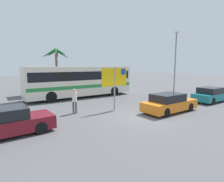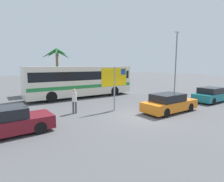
{
  "view_description": "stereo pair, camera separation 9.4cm",
  "coord_description": "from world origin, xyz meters",
  "px_view_note": "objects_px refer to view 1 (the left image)",
  "views": [
    {
      "loc": [
        -7.99,
        -8.24,
        3.26
      ],
      "look_at": [
        -0.14,
        3.3,
        1.3
      ],
      "focal_mm": 28.88,
      "sensor_mm": 36.0,
      "label": 1
    },
    {
      "loc": [
        -7.91,
        -8.3,
        3.26
      ],
      "look_at": [
        -0.14,
        3.3,
        1.3
      ],
      "focal_mm": 28.88,
      "sensor_mm": 36.0,
      "label": 2
    }
  ],
  "objects_px": {
    "ferry_sign": "(115,79)",
    "pedestrian_crossing_lot": "(74,99)",
    "car_orange": "(169,103)",
    "bus_front_coach": "(81,80)",
    "bus_rear_coach": "(76,78)",
    "car_teal": "(211,95)",
    "car_maroon": "(8,122)"
  },
  "relations": [
    {
      "from": "ferry_sign",
      "to": "pedestrian_crossing_lot",
      "type": "relative_size",
      "value": 1.88
    },
    {
      "from": "car_orange",
      "to": "bus_front_coach",
      "type": "bearing_deg",
      "value": 104.66
    },
    {
      "from": "bus_front_coach",
      "to": "bus_rear_coach",
      "type": "relative_size",
      "value": 1.0
    },
    {
      "from": "bus_rear_coach",
      "to": "pedestrian_crossing_lot",
      "type": "height_order",
      "value": "bus_rear_coach"
    },
    {
      "from": "ferry_sign",
      "to": "car_teal",
      "type": "xyz_separation_m",
      "value": [
        9.03,
        -2.4,
        -1.69
      ]
    },
    {
      "from": "bus_front_coach",
      "to": "pedestrian_crossing_lot",
      "type": "height_order",
      "value": "bus_front_coach"
    },
    {
      "from": "car_teal",
      "to": "pedestrian_crossing_lot",
      "type": "height_order",
      "value": "pedestrian_crossing_lot"
    },
    {
      "from": "car_maroon",
      "to": "ferry_sign",
      "type": "bearing_deg",
      "value": 7.13
    },
    {
      "from": "car_maroon",
      "to": "car_orange",
      "type": "bearing_deg",
      "value": -10.92
    },
    {
      "from": "car_maroon",
      "to": "car_teal",
      "type": "bearing_deg",
      "value": -6.82
    },
    {
      "from": "bus_front_coach",
      "to": "car_orange",
      "type": "bearing_deg",
      "value": -74.28
    },
    {
      "from": "car_orange",
      "to": "pedestrian_crossing_lot",
      "type": "bearing_deg",
      "value": 148.31
    },
    {
      "from": "bus_rear_coach",
      "to": "ferry_sign",
      "type": "relative_size",
      "value": 3.45
    },
    {
      "from": "pedestrian_crossing_lot",
      "to": "car_maroon",
      "type": "bearing_deg",
      "value": 144.19
    },
    {
      "from": "car_teal",
      "to": "bus_front_coach",
      "type": "bearing_deg",
      "value": 134.17
    },
    {
      "from": "car_teal",
      "to": "pedestrian_crossing_lot",
      "type": "distance_m",
      "value": 12.32
    },
    {
      "from": "bus_rear_coach",
      "to": "car_teal",
      "type": "relative_size",
      "value": 2.81
    },
    {
      "from": "bus_front_coach",
      "to": "car_maroon",
      "type": "xyz_separation_m",
      "value": [
        -7.29,
        -7.73,
        -1.15
      ]
    },
    {
      "from": "car_maroon",
      "to": "car_orange",
      "type": "distance_m",
      "value": 9.98
    },
    {
      "from": "bus_front_coach",
      "to": "bus_rear_coach",
      "type": "xyz_separation_m",
      "value": [
        0.97,
        3.58,
        0.0
      ]
    },
    {
      "from": "bus_front_coach",
      "to": "car_maroon",
      "type": "bearing_deg",
      "value": -133.32
    },
    {
      "from": "car_maroon",
      "to": "pedestrian_crossing_lot",
      "type": "height_order",
      "value": "pedestrian_crossing_lot"
    },
    {
      "from": "bus_rear_coach",
      "to": "car_orange",
      "type": "height_order",
      "value": "bus_rear_coach"
    },
    {
      "from": "car_orange",
      "to": "pedestrian_crossing_lot",
      "type": "relative_size",
      "value": 2.55
    },
    {
      "from": "bus_front_coach",
      "to": "pedestrian_crossing_lot",
      "type": "bearing_deg",
      "value": -118.44
    },
    {
      "from": "car_teal",
      "to": "pedestrian_crossing_lot",
      "type": "bearing_deg",
      "value": 164.92
    },
    {
      "from": "car_orange",
      "to": "pedestrian_crossing_lot",
      "type": "height_order",
      "value": "pedestrian_crossing_lot"
    },
    {
      "from": "bus_front_coach",
      "to": "ferry_sign",
      "type": "distance_m",
      "value": 6.56
    },
    {
      "from": "pedestrian_crossing_lot",
      "to": "car_teal",
      "type": "bearing_deg",
      "value": -75.56
    },
    {
      "from": "ferry_sign",
      "to": "car_teal",
      "type": "bearing_deg",
      "value": -16.94
    },
    {
      "from": "car_orange",
      "to": "car_teal",
      "type": "bearing_deg",
      "value": 1.28
    },
    {
      "from": "car_maroon",
      "to": "car_orange",
      "type": "xyz_separation_m",
      "value": [
        9.87,
        -1.45,
        0.0
      ]
    }
  ]
}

